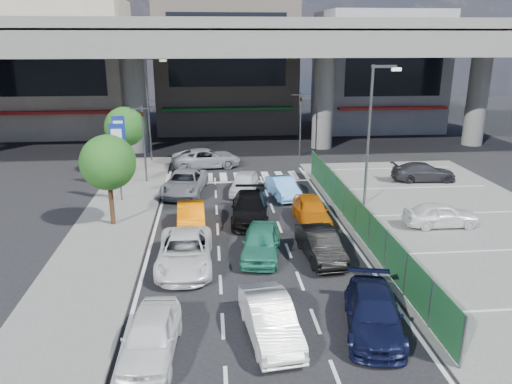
{
  "coord_description": "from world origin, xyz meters",
  "views": [
    {
      "loc": [
        -1.86,
        -20.9,
        9.4
      ],
      "look_at": [
        0.45,
        3.81,
        1.69
      ],
      "focal_mm": 35.0,
      "sensor_mm": 36.0,
      "label": 1
    }
  ],
  "objects": [
    {
      "name": "signboard_near",
      "position": [
        -7.2,
        7.99,
        3.06
      ],
      "size": [
        0.8,
        0.14,
        4.7
      ],
      "color": "#595B60",
      "rests_on": "ground"
    },
    {
      "name": "minivan_navy_back",
      "position": [
        3.39,
        -6.72,
        0.64
      ],
      "size": [
        2.71,
        4.7,
        1.28
      ],
      "primitive_type": "imported",
      "rotation": [
        0.0,
        0.0,
        -0.22
      ],
      "color": "black",
      "rests_on": "ground"
    },
    {
      "name": "hatch_black_mid_right",
      "position": [
        2.87,
        -0.96,
        0.66
      ],
      "size": [
        1.7,
        4.08,
        1.31
      ],
      "primitive_type": "imported",
      "rotation": [
        0.0,
        0.0,
        0.08
      ],
      "color": "black",
      "rests_on": "ground"
    },
    {
      "name": "parked_sedan_dgrey",
      "position": [
        12.51,
        10.56,
        0.68
      ],
      "size": [
        4.34,
        1.96,
        1.23
      ],
      "primitive_type": "imported",
      "rotation": [
        0.0,
        0.0,
        1.51
      ],
      "color": "#2B2B30",
      "rests_on": "parking_lot"
    },
    {
      "name": "street_lamp_left",
      "position": [
        -6.33,
        18.0,
        4.77
      ],
      "size": [
        1.65,
        0.22,
        8.0
      ],
      "color": "#595B60",
      "rests_on": "ground"
    },
    {
      "name": "fence_run",
      "position": [
        5.3,
        1.0,
        0.9
      ],
      "size": [
        0.16,
        22.0,
        1.8
      ],
      "primitive_type": null,
      "color": "#1C522A",
      "rests_on": "ground"
    },
    {
      "name": "taxi_orange_left",
      "position": [
        -2.94,
        3.2,
        0.64
      ],
      "size": [
        1.51,
        3.95,
        1.28
      ],
      "primitive_type": "imported",
      "rotation": [
        0.0,
        0.0,
        0.04
      ],
      "color": "#F76E00",
      "rests_on": "ground"
    },
    {
      "name": "taxi_orange_right",
      "position": [
        3.36,
        3.49,
        0.69
      ],
      "size": [
        1.65,
        4.06,
        1.38
      ],
      "primitive_type": "imported",
      "rotation": [
        0.0,
        0.0,
        -0.0
      ],
      "color": "orange",
      "rests_on": "ground"
    },
    {
      "name": "tree_near",
      "position": [
        -7.0,
        4.0,
        3.39
      ],
      "size": [
        2.8,
        2.8,
        4.8
      ],
      "color": "#382314",
      "rests_on": "ground"
    },
    {
      "name": "van_white_back_left",
      "position": [
        -3.83,
        -7.41,
        0.67
      ],
      "size": [
        1.88,
        4.06,
        1.35
      ],
      "primitive_type": "imported",
      "rotation": [
        0.0,
        0.0,
        -0.07
      ],
      "color": "white",
      "rests_on": "ground"
    },
    {
      "name": "taxi_teal_mid",
      "position": [
        0.27,
        -0.5,
        0.69
      ],
      "size": [
        2.29,
        4.25,
        1.37
      ],
      "primitive_type": "imported",
      "rotation": [
        0.0,
        0.0,
        -0.17
      ],
      "color": "#2B8568",
      "rests_on": "ground"
    },
    {
      "name": "wagon_silver_front_left",
      "position": [
        -3.52,
        9.39,
        0.69
      ],
      "size": [
        3.08,
        5.28,
        1.38
      ],
      "primitive_type": "imported",
      "rotation": [
        0.0,
        0.0,
        -0.17
      ],
      "color": "#9B9DA2",
      "rests_on": "ground"
    },
    {
      "name": "sedan_black_mid",
      "position": [
        0.15,
        4.15,
        0.69
      ],
      "size": [
        2.32,
        4.9,
        1.38
      ],
      "primitive_type": "imported",
      "rotation": [
        0.0,
        0.0,
        -0.08
      ],
      "color": "black",
      "rests_on": "ground"
    },
    {
      "name": "sidewalk_left",
      "position": [
        -7.0,
        4.0,
        0.06
      ],
      "size": [
        4.0,
        30.0,
        0.12
      ],
      "primitive_type": "cube",
      "color": "#5C5D5A",
      "rests_on": "ground"
    },
    {
      "name": "ground",
      "position": [
        0.0,
        0.0,
        0.0
      ],
      "size": [
        120.0,
        120.0,
        0.0
      ],
      "primitive_type": "plane",
      "color": "black",
      "rests_on": "ground"
    },
    {
      "name": "traffic_light_right",
      "position": [
        5.5,
        19.0,
        3.94
      ],
      "size": [
        1.6,
        1.24,
        5.2
      ],
      "color": "#595B60",
      "rests_on": "ground"
    },
    {
      "name": "hatch_white_back_mid",
      "position": [
        -0.08,
        -6.8,
        0.67
      ],
      "size": [
        1.88,
        4.19,
        1.33
      ],
      "primitive_type": "imported",
      "rotation": [
        0.0,
        0.0,
        0.12
      ],
      "color": "white",
      "rests_on": "ground"
    },
    {
      "name": "tree_far",
      "position": [
        -7.8,
        14.5,
        3.39
      ],
      "size": [
        2.8,
        2.8,
        4.8
      ],
      "color": "#382314",
      "rests_on": "ground"
    },
    {
      "name": "building_east",
      "position": [
        16.0,
        31.97,
        5.99
      ],
      "size": [
        12.0,
        10.9,
        12.0
      ],
      "color": "gray",
      "rests_on": "ground"
    },
    {
      "name": "crossing_wagon_silver",
      "position": [
        -2.18,
        15.85,
        0.71
      ],
      "size": [
        5.37,
        2.99,
        1.42
      ],
      "primitive_type": "imported",
      "rotation": [
        0.0,
        0.0,
        1.7
      ],
      "color": "#9EA0A6",
      "rests_on": "ground"
    },
    {
      "name": "parked_sedan_white",
      "position": [
        9.87,
        2.23,
        0.7
      ],
      "size": [
        3.8,
        1.61,
        1.28
      ],
      "primitive_type": "imported",
      "rotation": [
        0.0,
        0.0,
        1.55
      ],
      "color": "white",
      "rests_on": "parking_lot"
    },
    {
      "name": "kei_truck_front_right",
      "position": [
        2.51,
        8.03,
        0.61
      ],
      "size": [
        1.89,
        3.88,
        1.22
      ],
      "primitive_type": "imported",
      "rotation": [
        0.0,
        0.0,
        0.17
      ],
      "color": "#5EABF9",
      "rests_on": "ground"
    },
    {
      "name": "sedan_white_front_mid",
      "position": [
        0.2,
        9.14,
        0.66
      ],
      "size": [
        2.29,
        4.1,
        1.32
      ],
      "primitive_type": "imported",
      "rotation": [
        0.0,
        0.0,
        -0.2
      ],
      "color": "silver",
      "rests_on": "ground"
    },
    {
      "name": "sedan_white_mid_left",
      "position": [
        -3.06,
        -1.25,
        0.69
      ],
      "size": [
        2.32,
        4.98,
        1.38
      ],
      "primitive_type": "imported",
      "rotation": [
        0.0,
        0.0,
        -0.01
      ],
      "color": "white",
      "rests_on": "ground"
    },
    {
      "name": "traffic_light_left",
      "position": [
        -6.2,
        12.0,
        3.94
      ],
      "size": [
        1.6,
        1.24,
        5.2
      ],
      "color": "#595B60",
      "rests_on": "ground"
    },
    {
      "name": "traffic_cone",
      "position": [
        5.7,
        3.34,
        0.42
      ],
      "size": [
        0.48,
        0.48,
        0.71
      ],
      "primitive_type": "cone",
      "rotation": [
        0.0,
        0.0,
        -0.39
      ],
      "color": "#F52E0D",
      "rests_on": "parking_lot"
    },
    {
      "name": "parking_lot",
      "position": [
        11.0,
        2.0,
        0.03
      ],
      "size": [
        12.0,
        28.0,
        0.06
      ],
      "primitive_type": "cube",
      "color": "#5C5D5A",
      "rests_on": "ground"
    },
    {
      "name": "signboard_far",
      "position": [
        -7.6,
        10.99,
        3.06
      ],
      "size": [
        0.8,
        0.14,
        4.7
      ],
      "color": "#595B60",
      "rests_on": "ground"
    },
    {
      "name": "expressway",
      "position": [
        0.0,
        22.0,
        8.76
      ],
      "size": [
        64.0,
        14.0,
        10.75
      ],
      "color": "#63625E",
      "rests_on": "ground"
    },
    {
      "name": "street_lamp_right",
      "position": [
        7.17,
        6.0,
        4.77
      ],
      "size": [
        1.65,
        0.22,
        8.0
      ],
      "color": "#595B60",
      "rests_on": "ground"
    },
    {
      "name": "building_center",
      "position": [
        0.0,
        32.97,
        7.49
      ],
      "size": [
        14.0,
        10.9,
        15.0
      ],
      "color": "gray",
      "rests_on": "ground"
    },
    {
      "name": "building_west",
      "position": [
        -16.0,
        31.97,
        6.49
      ],
      "size": [
        12.0,
        10.9,
        13.0
      ],
      "color": "gray",
      "rests_on": "ground"
    }
  ]
}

